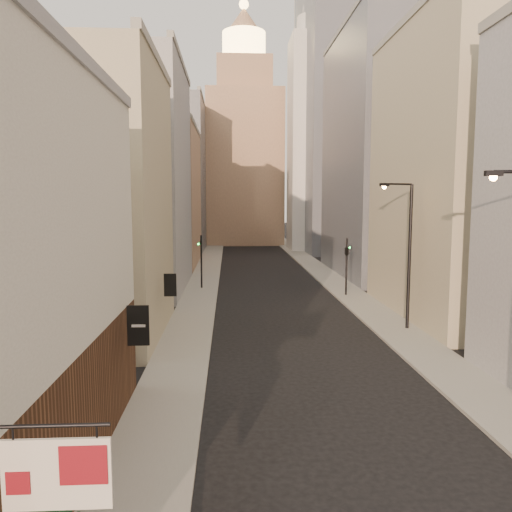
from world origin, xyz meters
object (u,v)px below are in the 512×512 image
Objects in this scene: traffic_light_left at (201,251)px; traffic_light_right at (347,252)px; white_tower at (314,136)px; streetlamp_mid at (407,248)px; clock_tower at (244,150)px.

traffic_light_right is (12.51, -4.15, 0.28)m from traffic_light_left.
white_tower is at bearing -92.42° from traffic_light_left.
traffic_light_left is at bearing -5.85° from traffic_light_right.
traffic_light_left is (-13.55, 15.46, -1.69)m from streetlamp_mid.
traffic_light_right is at bearing -82.70° from clock_tower.
traffic_light_right is (7.00, -54.59, -13.78)m from clock_tower.
clock_tower is 52.66m from traffic_light_left.
clock_tower is 4.88× the size of streetlamp_mid.
traffic_light_left and traffic_light_right have the same top height.
clock_tower is at bearing -70.22° from traffic_light_right.
streetlamp_mid is 20.63m from traffic_light_left.
clock_tower reaches higher than white_tower.
streetlamp_mid is at bearing -83.05° from clock_tower.
streetlamp_mid is (8.03, -65.91, -12.37)m from clock_tower.
white_tower is at bearing -83.15° from traffic_light_right.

